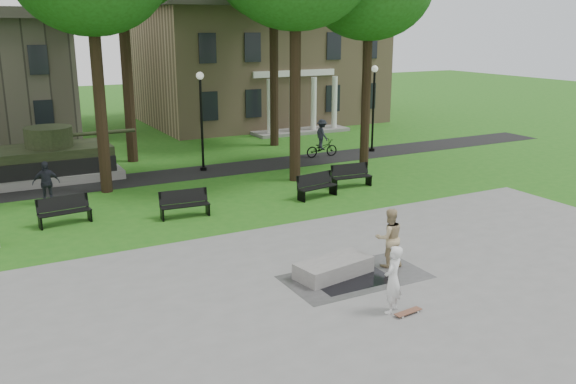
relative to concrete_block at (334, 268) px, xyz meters
name	(u,v)px	position (x,y,z in m)	size (l,w,h in m)	color
ground	(327,252)	(0.83, 1.69, -0.24)	(120.00, 120.00, 0.00)	#1F5B15
plaza	(436,317)	(0.83, -3.31, -0.23)	(22.00, 16.00, 0.02)	gray
footpath	(196,173)	(0.83, 13.69, -0.24)	(44.00, 2.60, 0.01)	black
building_right	(258,61)	(10.83, 27.68, 4.10)	(17.00, 12.00, 8.60)	#9E8460
lamp_mid	(201,113)	(1.33, 13.99, 2.55)	(0.36, 0.36, 4.73)	black
lamp_right	(374,101)	(11.33, 13.99, 2.55)	(0.36, 0.36, 4.73)	black
tank_monument	(45,161)	(-5.63, 15.69, 0.61)	(7.45, 3.40, 2.40)	gray
puddle	(354,281)	(0.28, -0.59, -0.22)	(2.20, 1.20, 0.00)	black
concrete_block	(334,268)	(0.00, 0.00, 0.00)	(2.20, 1.00, 0.45)	gray
skateboard	(408,313)	(0.32, -2.89, -0.19)	(0.78, 0.20, 0.07)	brown
skateboarder	(393,279)	(0.04, -2.59, 0.63)	(0.62, 0.41, 1.71)	silver
friend_watching	(389,238)	(1.78, -0.16, 0.65)	(0.85, 0.66, 1.74)	tan
pedestrian_walker	(46,183)	(-6.13, 11.37, 0.62)	(1.01, 0.42, 1.73)	#21222C
cyclist	(322,142)	(8.07, 14.02, 0.58)	(1.83, 1.05, 2.02)	black
park_bench_0	(64,210)	(-5.92, 8.44, 0.28)	(1.84, 0.71, 1.00)	black
park_bench_1	(184,203)	(-1.90, 7.26, 0.28)	(1.83, 0.68, 1.00)	black
park_bench_2	(317,185)	(3.73, 7.24, 0.28)	(1.85, 0.81, 1.00)	black
park_bench_3	(351,175)	(5.93, 8.03, 0.28)	(1.83, 0.67, 1.00)	black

